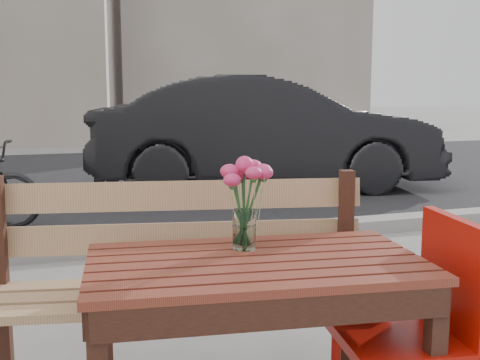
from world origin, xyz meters
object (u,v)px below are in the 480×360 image
object	(u,v)px
main_table	(256,292)
main_vase	(244,192)
parked_car	(264,133)
red_chair	(422,320)

from	to	relation	value
main_table	main_vase	distance (m)	0.36
main_vase	parked_car	size ratio (longest dim) A/B	0.08
red_chair	parked_car	world-z (taller)	parked_car
red_chair	parked_car	distance (m)	5.85
main_table	main_vase	world-z (taller)	main_vase
red_chair	parked_car	size ratio (longest dim) A/B	0.19
main_table	red_chair	world-z (taller)	red_chair
main_table	red_chair	size ratio (longest dim) A/B	1.44
red_chair	parked_car	bearing A→B (deg)	173.81
red_chair	main_vase	xyz separation A→B (m)	(-0.53, 0.34, 0.42)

